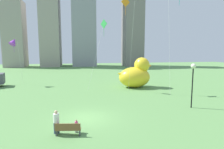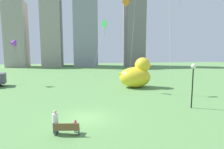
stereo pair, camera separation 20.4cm
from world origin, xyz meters
name	(u,v)px [view 1 (the left image)]	position (x,y,z in m)	size (l,w,h in m)	color
ground_plane	(87,118)	(0.00, 0.00, 0.00)	(140.00, 140.00, 0.00)	#5C8D4D
park_bench	(68,129)	(-1.45, -3.11, 0.48)	(1.79, 0.72, 0.90)	brown
person_adult	(56,121)	(-2.25, -2.62, 0.92)	(0.41, 0.41, 1.67)	#38476B
person_child	(76,125)	(-0.88, -2.73, 0.52)	(0.23, 0.23, 0.94)	silver
giant_inflatable_duck	(136,75)	(8.33, 12.33, 2.01)	(5.70, 3.66, 4.73)	yellow
lamppost	(193,73)	(10.62, 1.04, 3.52)	(0.49, 0.49, 4.51)	black
city_skyline	(73,20)	(-1.87, 55.79, 16.95)	(48.82, 13.62, 38.21)	#9E938C
kite_purple	(14,42)	(-10.92, 17.93, 7.24)	(1.75, 1.88, 8.02)	silver
kite_orange	(126,6)	(5.86, 9.37, 11.61)	(1.65, 1.85, 12.83)	silver
kite_green	(103,27)	(2.98, 10.86, 9.09)	(2.77, 2.94, 10.11)	silver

